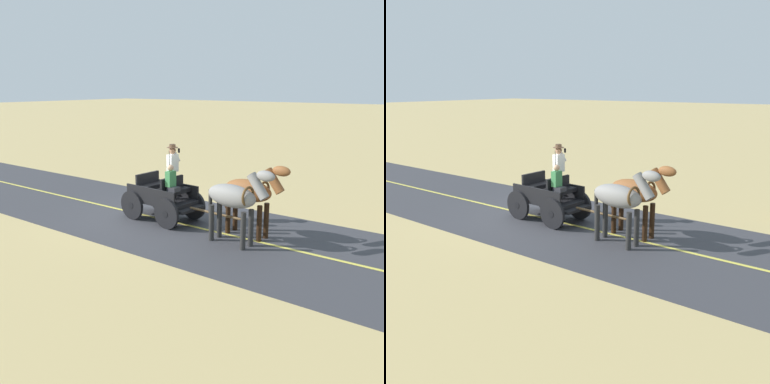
{
  "view_description": "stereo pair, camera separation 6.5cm",
  "coord_description": "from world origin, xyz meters",
  "views": [
    {
      "loc": [
        10.28,
        9.35,
        4.29
      ],
      "look_at": [
        -0.05,
        1.79,
        1.1
      ],
      "focal_mm": 39.96,
      "sensor_mm": 36.0,
      "label": 1
    },
    {
      "loc": [
        10.24,
        9.4,
        4.29
      ],
      "look_at": [
        -0.05,
        1.79,
        1.1
      ],
      "focal_mm": 39.96,
      "sensor_mm": 36.0,
      "label": 2
    }
  ],
  "objects": [
    {
      "name": "ground_plane",
      "position": [
        0.0,
        0.0,
        0.0
      ],
      "size": [
        200.0,
        200.0,
        0.0
      ],
      "primitive_type": "plane",
      "color": "tan"
    },
    {
      "name": "horse_near_side",
      "position": [
        -0.27,
        3.72,
        1.32
      ],
      "size": [
        0.7,
        2.14,
        2.21
      ],
      "color": "brown",
      "rests_on": "ground"
    },
    {
      "name": "horse_drawn_carriage",
      "position": [
        -0.05,
        0.68,
        0.82
      ],
      "size": [
        1.55,
        4.52,
        2.5
      ],
      "color": "black",
      "rests_on": "ground"
    },
    {
      "name": "road_surface",
      "position": [
        0.0,
        0.0,
        0.0
      ],
      "size": [
        5.53,
        160.0,
        0.01
      ],
      "primitive_type": "cube",
      "color": "#38383D",
      "rests_on": "ground"
    },
    {
      "name": "horse_off_side",
      "position": [
        0.55,
        3.67,
        1.32
      ],
      "size": [
        0.71,
        2.14,
        2.21
      ],
      "color": "gray",
      "rests_on": "ground"
    },
    {
      "name": "road_centre_stripe",
      "position": [
        0.0,
        0.0,
        0.01
      ],
      "size": [
        0.12,
        160.0,
        0.0
      ],
      "primitive_type": "cube",
      "color": "#DBCC4C",
      "rests_on": "road_surface"
    }
  ]
}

